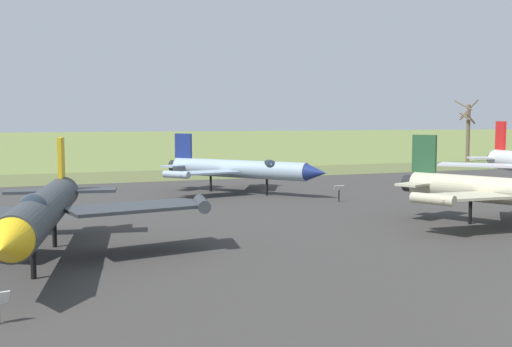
{
  "coord_description": "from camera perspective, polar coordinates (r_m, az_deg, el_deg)",
  "views": [
    {
      "loc": [
        -13.97,
        -10.45,
        5.17
      ],
      "look_at": [
        -1.78,
        19.69,
        2.42
      ],
      "focal_mm": 43.46,
      "sensor_mm": 36.0,
      "label": 1
    }
  ],
  "objects": [
    {
      "name": "asphalt_apron",
      "position": [
        29.88,
        6.24,
        -5.12
      ],
      "size": [
        100.74,
        51.53,
        0.05
      ],
      "primitive_type": "cube",
      "color": "#383533",
      "rests_on": "ground"
    },
    {
      "name": "info_placard_front_left",
      "position": [
        39.79,
        7.65,
        -1.65
      ],
      "size": [
        0.68,
        0.34,
        1.1
      ],
      "color": "black",
      "rests_on": "ground"
    },
    {
      "name": "jet_fighter_rear_right",
      "position": [
        23.76,
        -18.97,
        -3.15
      ],
      "size": [
        12.49,
        13.81,
        4.45
      ],
      "color": "#33383D",
      "rests_on": "ground"
    },
    {
      "name": "jet_fighter_front_left",
      "position": [
        43.88,
        -1.49,
        0.45
      ],
      "size": [
        10.34,
        11.52,
        4.26
      ],
      "color": "#8EA3B2",
      "rests_on": "ground"
    },
    {
      "name": "grass_verge_strip",
      "position": [
        59.56,
        -8.38,
        -0.17
      ],
      "size": [
        160.74,
        12.0,
        0.06
      ],
      "primitive_type": "cube",
      "color": "#5A6136",
      "rests_on": "ground"
    },
    {
      "name": "bare_tree_right_of_center",
      "position": [
        82.87,
        18.91,
        3.91
      ],
      "size": [
        3.2,
        3.17,
        7.96
      ],
      "color": "brown",
      "rests_on": "ground"
    }
  ]
}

